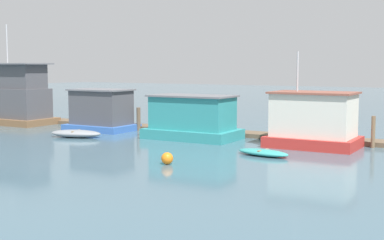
{
  "coord_description": "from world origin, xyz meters",
  "views": [
    {
      "loc": [
        18.19,
        -32.32,
        5.04
      ],
      "look_at": [
        0.0,
        -1.0,
        1.4
      ],
      "focal_mm": 50.0,
      "sensor_mm": 36.0,
      "label": 1
    }
  ],
  "objects": [
    {
      "name": "houseboat_teal",
      "position": [
        -0.38,
        -0.3,
        1.42
      ],
      "size": [
        6.4,
        3.69,
        3.06
      ],
      "color": "teal",
      "rests_on": "ground_plane"
    },
    {
      "name": "houseboat_brown",
      "position": [
        -19.01,
        0.41,
        2.39
      ],
      "size": [
        7.35,
        3.94,
        8.69
      ],
      "color": "brown",
      "rests_on": "ground_plane"
    },
    {
      "name": "buoy_orange",
      "position": [
        3.41,
        -9.42,
        0.31
      ],
      "size": [
        0.62,
        0.62,
        0.62
      ],
      "primitive_type": "sphere",
      "color": "orange",
      "rests_on": "ground_plane"
    },
    {
      "name": "mooring_post_near_left",
      "position": [
        -6.47,
        1.75,
        0.91
      ],
      "size": [
        0.31,
        0.31,
        1.82
      ],
      "primitive_type": "cylinder",
      "color": "brown",
      "rests_on": "ground_plane"
    },
    {
      "name": "dock_walkway",
      "position": [
        0.0,
        2.94,
        0.15
      ],
      "size": [
        51.0,
        1.87,
        0.3
      ],
      "primitive_type": "cube",
      "color": "brown",
      "rests_on": "ground_plane"
    },
    {
      "name": "dinghy_grey",
      "position": [
        -7.95,
        -3.81,
        0.27
      ],
      "size": [
        4.01,
        2.54,
        0.54
      ],
      "color": "gray",
      "rests_on": "ground_plane"
    },
    {
      "name": "dinghy_teal",
      "position": [
        6.66,
        -4.44,
        0.18
      ],
      "size": [
        3.35,
        1.74,
        0.37
      ],
      "color": "teal",
      "rests_on": "ground_plane"
    },
    {
      "name": "ground_plane",
      "position": [
        0.0,
        0.0,
        0.0
      ],
      "size": [
        200.0,
        200.0,
        0.0
      ],
      "primitive_type": "plane",
      "color": "#426070"
    },
    {
      "name": "houseboat_blue",
      "position": [
        -9.13,
        0.44,
        1.53
      ],
      "size": [
        5.24,
        3.6,
        3.26
      ],
      "color": "#3866B7",
      "rests_on": "ground_plane"
    },
    {
      "name": "houseboat_red",
      "position": [
        8.1,
        0.15,
        1.65
      ],
      "size": [
        5.51,
        3.67,
        5.99
      ],
      "color": "red",
      "rests_on": "ground_plane"
    },
    {
      "name": "mooring_post_far_left",
      "position": [
        11.41,
        1.75,
        0.99
      ],
      "size": [
        0.25,
        0.25,
        1.98
      ],
      "primitive_type": "cylinder",
      "color": "brown",
      "rests_on": "ground_plane"
    }
  ]
}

